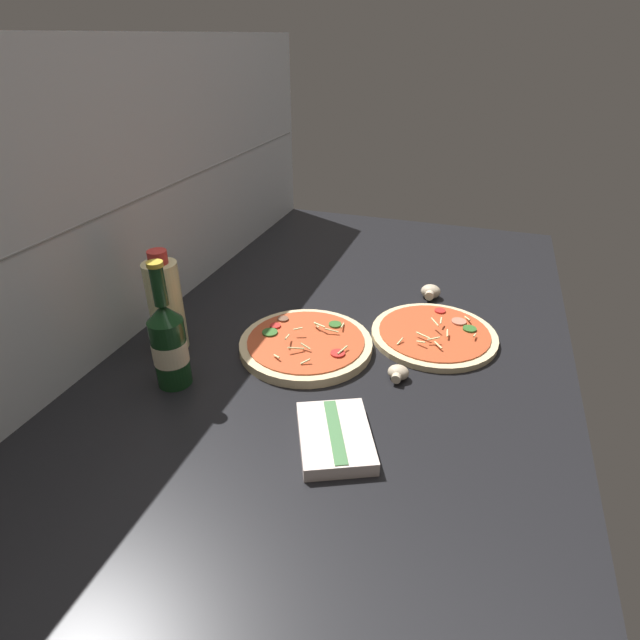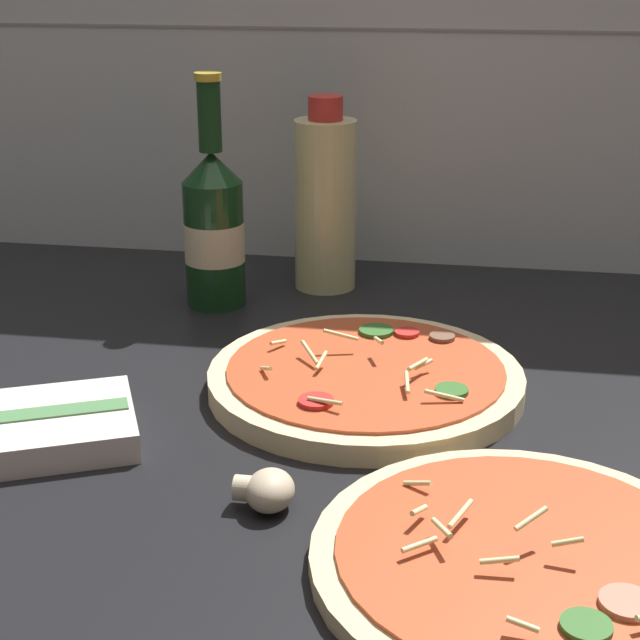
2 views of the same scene
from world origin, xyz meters
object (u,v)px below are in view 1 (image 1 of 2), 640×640
at_px(mushroom_left, 431,292).
at_px(mushroom_right, 398,373).
at_px(pizza_far, 306,344).
at_px(beer_bottle, 169,343).
at_px(pizza_near, 434,334).
at_px(oil_bottle, 166,305).
at_px(dish_towel, 335,437).

xyz_separation_m(mushroom_left, mushroom_right, (-0.36, 0.01, -0.00)).
bearing_deg(pizza_far, beer_bottle, 133.93).
bearing_deg(pizza_near, beer_bottle, 125.67).
bearing_deg(pizza_far, mushroom_left, -34.18).
bearing_deg(oil_bottle, pizza_near, -67.95).
height_order(oil_bottle, dish_towel, oil_bottle).
bearing_deg(mushroom_left, dish_towel, 172.29).
xyz_separation_m(pizza_far, mushroom_right, (-0.04, -0.20, 0.00)).
bearing_deg(mushroom_right, dish_towel, 162.48).
bearing_deg(mushroom_left, pizza_near, -169.87).
xyz_separation_m(oil_bottle, dish_towel, (-0.16, -0.41, -0.09)).
height_order(oil_bottle, mushroom_left, oil_bottle).
height_order(beer_bottle, oil_bottle, beer_bottle).
distance_m(beer_bottle, mushroom_right, 0.43).
bearing_deg(dish_towel, pizza_near, -16.23).
bearing_deg(pizza_near, mushroom_left, 10.13).
bearing_deg(dish_towel, mushroom_left, -7.71).
relative_size(oil_bottle, dish_towel, 1.14).
relative_size(pizza_far, mushroom_left, 5.44).
bearing_deg(dish_towel, pizza_far, 29.50).
distance_m(pizza_far, oil_bottle, 0.29).
distance_m(pizza_far, dish_towel, 0.28).
height_order(pizza_far, mushroom_left, pizza_far).
xyz_separation_m(pizza_far, mushroom_left, (0.32, -0.21, 0.01)).
xyz_separation_m(beer_bottle, dish_towel, (-0.06, -0.33, -0.07)).
relative_size(pizza_near, oil_bottle, 1.25).
relative_size(pizza_far, oil_bottle, 1.29).
bearing_deg(oil_bottle, mushroom_right, -85.69).
height_order(pizza_near, dish_towel, pizza_near).
bearing_deg(mushroom_left, mushroom_right, 178.01).
bearing_deg(pizza_near, pizza_far, 117.70).
relative_size(mushroom_left, mushroom_right, 1.20).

